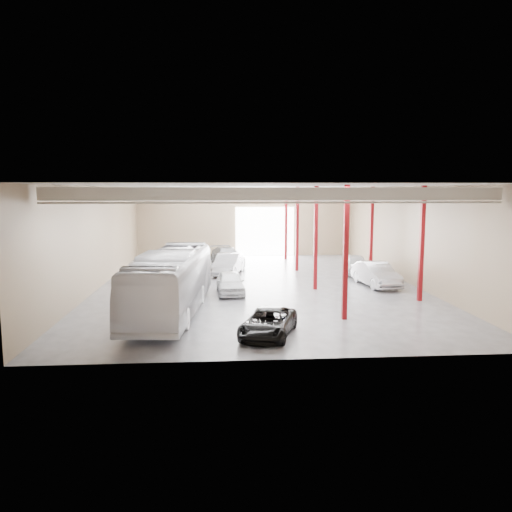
{
  "coord_description": "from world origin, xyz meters",
  "views": [
    {
      "loc": [
        -2.71,
        -35.07,
        6.72
      ],
      "look_at": [
        -0.17,
        -1.01,
        2.2
      ],
      "focal_mm": 35.0,
      "sensor_mm": 36.0,
      "label": 1
    }
  ],
  "objects": [
    {
      "name": "car_right_near",
      "position": [
        8.3,
        -1.2,
        0.85
      ],
      "size": [
        2.35,
        5.31,
        1.7
      ],
      "primitive_type": "imported",
      "rotation": [
        0.0,
        0.0,
        0.11
      ],
      "color": "#ADACB1",
      "rests_on": "ground"
    },
    {
      "name": "car_row_b",
      "position": [
        -2.0,
        4.5,
        0.84
      ],
      "size": [
        2.87,
        5.35,
        1.68
      ],
      "primitive_type": "imported",
      "rotation": [
        0.0,
        0.0,
        -0.23
      ],
      "color": "#A5A5A9",
      "rests_on": "ground"
    },
    {
      "name": "depot_shell",
      "position": [
        0.13,
        0.48,
        4.98
      ],
      "size": [
        22.12,
        32.12,
        7.06
      ],
      "color": "#444448",
      "rests_on": "ground"
    },
    {
      "name": "car_right_far",
      "position": [
        8.3,
        4.0,
        0.77
      ],
      "size": [
        2.48,
        4.76,
        1.55
      ],
      "primitive_type": "imported",
      "rotation": [
        0.0,
        0.0,
        -0.15
      ],
      "color": "silver",
      "rests_on": "ground"
    },
    {
      "name": "car_row_a",
      "position": [
        -2.0,
        -3.0,
        0.73
      ],
      "size": [
        1.94,
        4.37,
        1.46
      ],
      "primitive_type": "imported",
      "rotation": [
        0.0,
        0.0,
        0.05
      ],
      "color": "silver",
      "rests_on": "ground"
    },
    {
      "name": "car_row_c",
      "position": [
        -2.0,
        9.7,
        0.79
      ],
      "size": [
        3.44,
        5.78,
        1.57
      ],
      "primitive_type": "imported",
      "rotation": [
        0.0,
        0.0,
        0.24
      ],
      "color": "slate",
      "rests_on": "ground"
    },
    {
      "name": "coach_bus",
      "position": [
        -5.34,
        -8.0,
        1.74
      ],
      "size": [
        4.09,
        12.72,
        3.48
      ],
      "primitive_type": "imported",
      "rotation": [
        0.0,
        0.0,
        -0.09
      ],
      "color": "silver",
      "rests_on": "ground"
    },
    {
      "name": "black_sedan",
      "position": [
        -0.47,
        -12.77,
        0.63
      ],
      "size": [
        3.42,
        4.97,
        1.26
      ],
      "primitive_type": "imported",
      "rotation": [
        0.0,
        0.0,
        -0.32
      ],
      "color": "black",
      "rests_on": "ground"
    }
  ]
}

